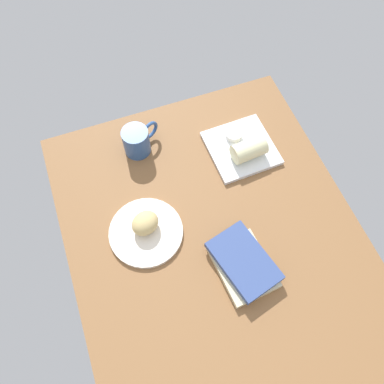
# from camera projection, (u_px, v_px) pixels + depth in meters

# --- Properties ---
(dining_table) EXTENTS (1.10, 0.90, 0.04)m
(dining_table) POSITION_uv_depth(u_px,v_px,m) (215.00, 239.00, 1.25)
(dining_table) COLOR brown
(dining_table) RESTS_ON ground
(round_plate) EXTENTS (0.23, 0.23, 0.01)m
(round_plate) POSITION_uv_depth(u_px,v_px,m) (146.00, 232.00, 1.23)
(round_plate) COLOR silver
(round_plate) RESTS_ON dining_table
(scone_pastry) EXTENTS (0.10, 0.11, 0.06)m
(scone_pastry) POSITION_uv_depth(u_px,v_px,m) (145.00, 223.00, 1.21)
(scone_pastry) COLOR tan
(scone_pastry) RESTS_ON round_plate
(square_plate) EXTENTS (0.23, 0.23, 0.02)m
(square_plate) POSITION_uv_depth(u_px,v_px,m) (241.00, 148.00, 1.38)
(square_plate) COLOR white
(square_plate) RESTS_ON dining_table
(sauce_cup) EXTENTS (0.06, 0.06, 0.02)m
(sauce_cup) POSITION_uv_depth(u_px,v_px,m) (234.00, 134.00, 1.38)
(sauce_cup) COLOR silver
(sauce_cup) RESTS_ON square_plate
(breakfast_wrap) EXTENTS (0.08, 0.12, 0.07)m
(breakfast_wrap) POSITION_uv_depth(u_px,v_px,m) (249.00, 150.00, 1.32)
(breakfast_wrap) COLOR beige
(breakfast_wrap) RESTS_ON square_plate
(book_stack) EXTENTS (0.24, 0.18, 0.05)m
(book_stack) POSITION_uv_depth(u_px,v_px,m) (244.00, 264.00, 1.17)
(book_stack) COLOR beige
(book_stack) RESTS_ON dining_table
(coffee_mug) EXTENTS (0.09, 0.14, 0.10)m
(coffee_mug) POSITION_uv_depth(u_px,v_px,m) (137.00, 140.00, 1.34)
(coffee_mug) COLOR #2D518C
(coffee_mug) RESTS_ON dining_table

